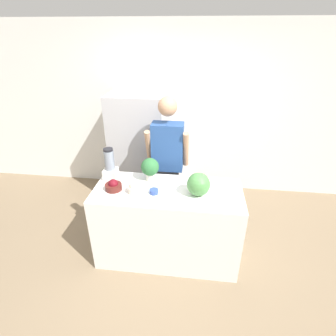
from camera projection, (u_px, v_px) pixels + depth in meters
ground_plane at (164, 276)px, 2.93m from camera, size 14.00×14.00×0.00m
wall_back at (181, 112)px, 4.09m from camera, size 8.00×0.06×2.60m
counter_island at (168, 224)px, 3.02m from camera, size 1.60×0.68×0.92m
refrigerator at (140, 148)px, 4.02m from camera, size 0.79×0.73×1.66m
person at (168, 163)px, 3.36m from camera, size 0.53×0.28×1.77m
cutting_board at (196, 196)px, 2.70m from camera, size 0.36×0.30×0.01m
watermelon at (199, 184)px, 2.65m from camera, size 0.24×0.24×0.24m
bowl_cherries at (113, 186)px, 2.79m from camera, size 0.18×0.18×0.12m
bowl_cream at (135, 188)px, 2.74m from camera, size 0.15×0.15×0.13m
bowl_small_blue at (154, 191)px, 2.74m from camera, size 0.09×0.09×0.05m
blender at (110, 166)px, 2.95m from camera, size 0.15×0.15×0.37m
potted_plant at (150, 168)px, 2.92m from camera, size 0.20×0.20×0.27m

